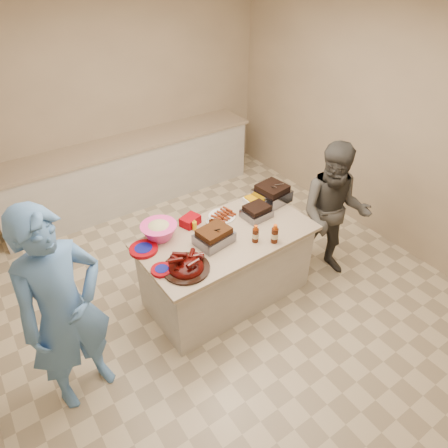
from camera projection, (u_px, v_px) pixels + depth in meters
room at (219, 289)px, 4.34m from camera, size 4.50×5.00×2.70m
back_counter at (131, 172)px, 5.54m from camera, size 3.60×0.64×0.90m
island at (227, 294)px, 4.28m from camera, size 1.71×0.93×0.80m
rib_platter at (186, 269)px, 3.42m from camera, size 0.51×0.51×0.16m
pulled_pork_tray at (214, 243)px, 3.72m from camera, size 0.37×0.30×0.10m
brisket_tray at (256, 217)px, 4.06m from camera, size 0.29×0.24×0.08m
roasting_pan at (271, 200)px, 4.31m from camera, size 0.36×0.36×0.13m
coleslaw_bowl at (160, 237)px, 3.79m from camera, size 0.36×0.36×0.24m
sausage_plate at (222, 217)px, 4.06m from camera, size 0.35×0.35×0.05m
mac_cheese_dish at (259, 202)px, 4.27m from camera, size 0.29×0.22×0.08m
bbq_bottle_a at (255, 241)px, 3.73m from camera, size 0.06×0.06×0.18m
bbq_bottle_b at (274, 242)px, 3.72m from camera, size 0.07×0.07×0.19m
mustard_bottle at (195, 229)px, 3.88m from camera, size 0.04×0.04×0.12m
sauce_bowl at (212, 224)px, 3.95m from camera, size 0.12×0.04×0.12m
plate_stack_large at (144, 251)px, 3.62m from camera, size 0.27×0.27×0.03m
plate_stack_small at (162, 271)px, 3.40m from camera, size 0.19×0.19×0.03m
plastic_cup at (152, 240)px, 3.75m from camera, size 0.09×0.09×0.09m
basket_stack at (190, 224)px, 3.95m from camera, size 0.22×0.19×0.09m
guest_blue at (90, 385)px, 3.42m from camera, size 1.05×1.92×0.43m
guest_gray at (322, 268)px, 4.62m from camera, size 1.63×1.62×0.59m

